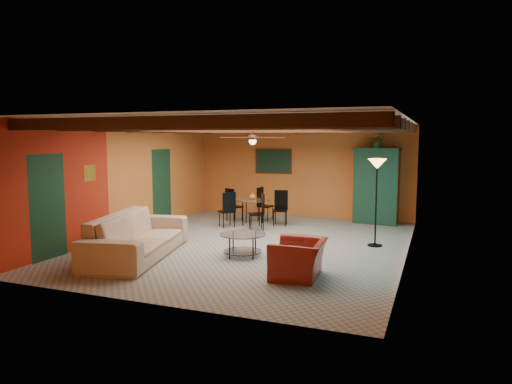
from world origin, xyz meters
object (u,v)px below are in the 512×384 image
at_px(floor_lamp, 376,203).
at_px(potted_plant, 378,141).
at_px(sofa, 138,235).
at_px(vase, 253,186).
at_px(coffee_table, 243,245).
at_px(armchair, 299,259).
at_px(armoire, 376,187).
at_px(dining_table, 253,207).

relative_size(floor_lamp, potted_plant, 3.98).
relative_size(sofa, vase, 15.61).
bearing_deg(coffee_table, armchair, -33.77).
relative_size(sofa, coffee_table, 3.25).
distance_m(armchair, coffee_table, 1.72).
xyz_separation_m(coffee_table, armoire, (2.00, 4.74, 0.78)).
bearing_deg(sofa, armchair, -106.02).
height_order(sofa, vase, vase).
bearing_deg(floor_lamp, dining_table, 157.83).
distance_m(dining_table, potted_plant, 3.86).
bearing_deg(sofa, coffee_table, -80.74).
height_order(armchair, vase, vase).
bearing_deg(vase, potted_plant, 25.52).
distance_m(sofa, floor_lamp, 5.06).
bearing_deg(dining_table, coffee_table, -71.57).
height_order(armoire, potted_plant, potted_plant).
height_order(floor_lamp, potted_plant, potted_plant).
bearing_deg(floor_lamp, vase, 157.83).
xyz_separation_m(potted_plant, vase, (-3.09, -1.47, -1.22)).
bearing_deg(dining_table, vase, 0.00).
height_order(coffee_table, armoire, armoire).
xyz_separation_m(armoire, floor_lamp, (0.35, -2.87, -0.05)).
distance_m(dining_table, vase, 0.57).
bearing_deg(coffee_table, potted_plant, 67.16).
xyz_separation_m(armchair, vase, (-2.52, 4.23, 0.73)).
bearing_deg(vase, dining_table, 0.00).
relative_size(sofa, floor_lamp, 1.55).
height_order(coffee_table, vase, vase).
bearing_deg(armoire, sofa, -118.38).
distance_m(armchair, dining_table, 4.92).
bearing_deg(armoire, vase, -147.62).
xyz_separation_m(dining_table, potted_plant, (3.09, 1.47, 1.79)).
relative_size(armoire, floor_lamp, 1.05).
distance_m(coffee_table, armoire, 5.21).
bearing_deg(armchair, coffee_table, -127.51).
relative_size(potted_plant, vase, 2.54).
relative_size(coffee_table, potted_plant, 1.89).
bearing_deg(potted_plant, vase, -154.48).
height_order(dining_table, vase, vase).
bearing_deg(floor_lamp, armoire, 96.89).
bearing_deg(vase, coffee_table, -71.57).
xyz_separation_m(sofa, vase, (0.83, 4.07, 0.61)).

